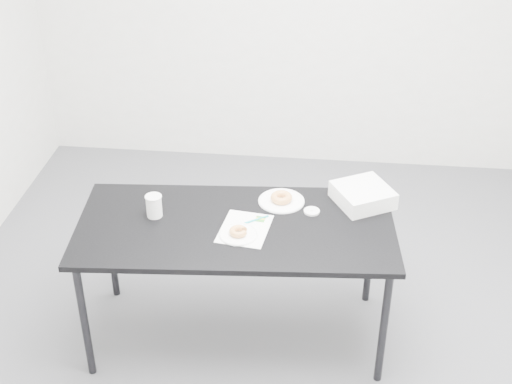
# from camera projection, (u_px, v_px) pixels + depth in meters

# --- Properties ---
(floor) EXTENTS (4.00, 4.00, 0.00)m
(floor) POSITION_uv_depth(u_px,v_px,m) (265.00, 316.00, 4.33)
(floor) COLOR #47474B
(floor) RESTS_ON ground
(table) EXTENTS (1.75, 0.92, 0.77)m
(table) POSITION_uv_depth(u_px,v_px,m) (236.00, 234.00, 3.83)
(table) COLOR black
(table) RESTS_ON floor
(scorecard) EXTENTS (0.29, 0.35, 0.00)m
(scorecard) POSITION_uv_depth(u_px,v_px,m) (245.00, 229.00, 3.76)
(scorecard) COLOR white
(scorecard) RESTS_ON table
(logo_patch) EXTENTS (0.06, 0.06, 0.00)m
(logo_patch) POSITION_uv_depth(u_px,v_px,m) (260.00, 219.00, 3.84)
(logo_patch) COLOR green
(logo_patch) RESTS_ON scorecard
(pen) EXTENTS (0.13, 0.09, 0.01)m
(pen) POSITION_uv_depth(u_px,v_px,m) (256.00, 219.00, 3.83)
(pen) COLOR #0D8C98
(pen) RESTS_ON scorecard
(napkin) EXTENTS (0.17, 0.17, 0.00)m
(napkin) POSITION_uv_depth(u_px,v_px,m) (246.00, 237.00, 3.70)
(napkin) COLOR white
(napkin) RESTS_ON table
(plate_near) EXTENTS (0.21, 0.21, 0.01)m
(plate_near) POSITION_uv_depth(u_px,v_px,m) (239.00, 234.00, 3.71)
(plate_near) COLOR white
(plate_near) RESTS_ON napkin
(donut_near) EXTENTS (0.11, 0.11, 0.03)m
(donut_near) POSITION_uv_depth(u_px,v_px,m) (238.00, 231.00, 3.70)
(donut_near) COLOR #D08742
(donut_near) RESTS_ON plate_near
(plate_far) EXTENTS (0.26, 0.26, 0.01)m
(plate_far) POSITION_uv_depth(u_px,v_px,m) (281.00, 201.00, 3.99)
(plate_far) COLOR white
(plate_far) RESTS_ON table
(donut_far) EXTENTS (0.14, 0.14, 0.04)m
(donut_far) POSITION_uv_depth(u_px,v_px,m) (281.00, 197.00, 3.98)
(donut_far) COLOR #D08742
(donut_far) RESTS_ON plate_far
(coffee_cup) EXTENTS (0.08, 0.08, 0.13)m
(coffee_cup) POSITION_uv_depth(u_px,v_px,m) (154.00, 206.00, 3.84)
(coffee_cup) COLOR white
(coffee_cup) RESTS_ON table
(cup_lid) EXTENTS (0.09, 0.09, 0.01)m
(cup_lid) POSITION_uv_depth(u_px,v_px,m) (312.00, 211.00, 3.90)
(cup_lid) COLOR white
(cup_lid) RESTS_ON table
(bakery_box) EXTENTS (0.39, 0.39, 0.09)m
(bakery_box) POSITION_uv_depth(u_px,v_px,m) (363.00, 195.00, 3.96)
(bakery_box) COLOR white
(bakery_box) RESTS_ON table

